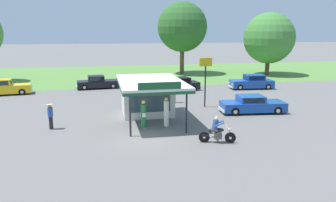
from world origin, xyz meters
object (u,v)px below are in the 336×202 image
(parked_car_back_row_far_right, at_px, (175,85))
(parked_car_back_row_centre_right, at_px, (3,88))
(motorcycle_with_rider, at_px, (217,132))
(parked_car_back_row_left, at_px, (252,82))
(featured_classic_sedan, at_px, (252,105))
(gas_pump_nearside, at_px, (144,116))
(gas_pump_offside, at_px, (166,113))
(bystander_strolling_foreground, at_px, (174,93))
(roadside_pole_sign, at_px, (205,73))
(parked_car_back_row_right, at_px, (98,83))
(bystander_leaning_by_kiosk, at_px, (50,116))

(parked_car_back_row_far_right, distance_m, parked_car_back_row_centre_right, 17.76)
(motorcycle_with_rider, xyz_separation_m, parked_car_back_row_left, (10.12, 16.27, 0.07))
(featured_classic_sedan, relative_size, parked_car_back_row_far_right, 0.94)
(gas_pump_nearside, distance_m, parked_car_back_row_centre_right, 19.13)
(gas_pump_offside, bearing_deg, bystander_strolling_foreground, 73.25)
(motorcycle_with_rider, height_order, parked_car_back_row_far_right, motorcycle_with_rider)
(gas_pump_offside, bearing_deg, roadside_pole_sign, 49.61)
(featured_classic_sedan, relative_size, parked_car_back_row_right, 1.08)
(gas_pump_nearside, distance_m, roadside_pole_sign, 8.14)
(parked_car_back_row_left, bearing_deg, roadside_pole_sign, -136.87)
(gas_pump_offside, relative_size, roadside_pole_sign, 0.50)
(bystander_leaning_by_kiosk, bearing_deg, parked_car_back_row_far_right, 47.08)
(bystander_leaning_by_kiosk, bearing_deg, bystander_strolling_foreground, 32.23)
(roadside_pole_sign, bearing_deg, gas_pump_nearside, -138.91)
(parked_car_back_row_far_right, relative_size, bystander_strolling_foreground, 3.32)
(motorcycle_with_rider, bearing_deg, gas_pump_offside, 122.10)
(parked_car_back_row_centre_right, bearing_deg, bystander_leaning_by_kiosk, -64.14)
(parked_car_back_row_left, bearing_deg, gas_pump_offside, -134.39)
(parked_car_back_row_right, relative_size, bystander_leaning_by_kiosk, 2.89)
(gas_pump_offside, distance_m, bystander_leaning_by_kiosk, 7.67)
(parked_car_back_row_left, bearing_deg, motorcycle_with_rider, -121.87)
(bystander_leaning_by_kiosk, bearing_deg, motorcycle_with_rider, -25.73)
(parked_car_back_row_left, height_order, roadside_pole_sign, roadside_pole_sign)
(parked_car_back_row_right, height_order, roadside_pole_sign, roadside_pole_sign)
(motorcycle_with_rider, height_order, parked_car_back_row_centre_right, parked_car_back_row_centre_right)
(featured_classic_sedan, bearing_deg, bystander_strolling_foreground, 138.31)
(parked_car_back_row_centre_right, height_order, roadside_pole_sign, roadside_pole_sign)
(featured_classic_sedan, height_order, parked_car_back_row_far_right, parked_car_back_row_far_right)
(parked_car_back_row_far_right, relative_size, parked_car_back_row_centre_right, 1.05)
(motorcycle_with_rider, height_order, bystander_leaning_by_kiosk, bystander_leaning_by_kiosk)
(bystander_leaning_by_kiosk, relative_size, roadside_pole_sign, 0.41)
(parked_car_back_row_right, relative_size, bystander_strolling_foreground, 2.89)
(gas_pump_nearside, bearing_deg, parked_car_back_row_right, 100.76)
(gas_pump_offside, relative_size, bystander_leaning_by_kiosk, 1.23)
(gas_pump_nearside, distance_m, bystander_leaning_by_kiosk, 6.15)
(parked_car_back_row_far_right, relative_size, roadside_pole_sign, 1.35)
(featured_classic_sedan, xyz_separation_m, parked_car_back_row_left, (4.87, 10.10, 0.09))
(bystander_leaning_by_kiosk, bearing_deg, parked_car_back_row_right, 79.03)
(parked_car_back_row_left, relative_size, bystander_leaning_by_kiosk, 2.95)
(featured_classic_sedan, bearing_deg, parked_car_back_row_right, 131.42)
(parked_car_back_row_far_right, distance_m, roadside_pole_sign, 8.39)
(gas_pump_offside, distance_m, parked_car_back_row_far_right, 13.73)
(gas_pump_nearside, relative_size, bystander_strolling_foreground, 1.13)
(gas_pump_offside, distance_m, bystander_strolling_foreground, 7.62)
(motorcycle_with_rider, xyz_separation_m, bystander_leaning_by_kiosk, (-9.85, 4.75, 0.27))
(gas_pump_nearside, relative_size, roadside_pole_sign, 0.46)
(featured_classic_sedan, height_order, parked_car_back_row_centre_right, parked_car_back_row_centre_right)
(gas_pump_offside, height_order, featured_classic_sedan, gas_pump_offside)
(gas_pump_offside, bearing_deg, bystander_leaning_by_kiosk, 171.52)
(parked_car_back_row_left, height_order, bystander_leaning_by_kiosk, bystander_leaning_by_kiosk)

